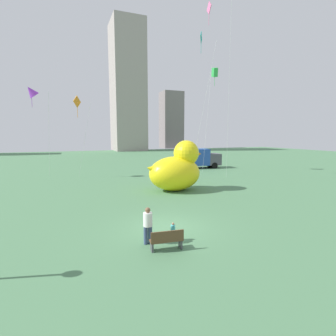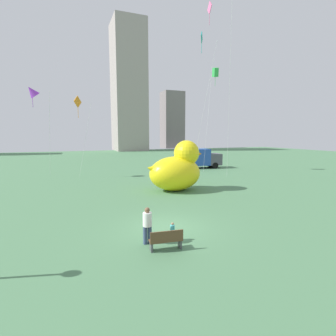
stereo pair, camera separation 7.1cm
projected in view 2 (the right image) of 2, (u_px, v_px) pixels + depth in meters
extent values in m
plane|color=#4C7B53|center=(166.00, 228.00, 13.68)|extent=(140.00, 140.00, 0.00)
cube|color=brown|center=(166.00, 240.00, 11.03)|extent=(1.48, 0.61, 0.06)
cube|color=brown|center=(167.00, 236.00, 10.81)|extent=(1.44, 0.22, 0.45)
cube|color=#47474C|center=(151.00, 247.00, 10.89)|extent=(0.12, 0.38, 0.39)
cube|color=#47474C|center=(180.00, 243.00, 11.23)|extent=(0.12, 0.38, 0.39)
cylinder|color=#38476B|center=(145.00, 235.00, 11.58)|extent=(0.19, 0.19, 0.83)
cylinder|color=#38476B|center=(150.00, 234.00, 11.66)|extent=(0.19, 0.19, 0.83)
cylinder|color=white|center=(147.00, 219.00, 11.52)|extent=(0.42, 0.42, 0.62)
sphere|color=brown|center=(147.00, 210.00, 11.47)|extent=(0.24, 0.24, 0.24)
cylinder|color=silver|center=(171.00, 236.00, 11.96)|extent=(0.10, 0.10, 0.43)
cylinder|color=silver|center=(174.00, 236.00, 12.00)|extent=(0.10, 0.10, 0.43)
cylinder|color=#4CBFC6|center=(172.00, 228.00, 11.93)|extent=(0.21, 0.21, 0.32)
sphere|color=#A87C5B|center=(173.00, 224.00, 11.90)|extent=(0.13, 0.13, 0.13)
ellipsoid|color=yellow|center=(175.00, 174.00, 22.62)|extent=(4.66, 3.45, 3.04)
sphere|color=yellow|center=(187.00, 153.00, 22.79)|extent=(2.27, 2.27, 2.27)
cone|color=orange|center=(197.00, 154.00, 23.18)|extent=(1.02, 1.02, 1.02)
cone|color=yellow|center=(153.00, 169.00, 21.81)|extent=(1.39, 1.22, 1.46)
cube|color=#264CA5|center=(193.00, 157.00, 37.60)|extent=(4.96, 2.94, 2.40)
cube|color=#4C4C56|center=(214.00, 159.00, 38.40)|extent=(2.13, 2.54, 1.68)
cylinder|color=black|center=(212.00, 165.00, 38.46)|extent=(1.23, 2.50, 0.90)
cylinder|color=black|center=(186.00, 165.00, 37.52)|extent=(1.23, 2.50, 0.90)
cube|color=#9E938C|center=(129.00, 88.00, 79.24)|extent=(9.47, 11.46, 38.82)
cube|color=gray|center=(172.00, 120.00, 94.31)|extent=(7.47, 6.64, 20.42)
cylinder|color=silver|center=(50.00, 136.00, 29.24)|extent=(0.60, 3.00, 9.64)
cone|color=purple|center=(32.00, 91.00, 27.80)|extent=(1.80, 1.51, 1.54)
cylinder|color=purple|center=(33.00, 100.00, 27.92)|extent=(0.04, 0.04, 1.60)
cylinder|color=silver|center=(85.00, 141.00, 29.05)|extent=(1.55, 1.34, 8.48)
cube|color=orange|center=(78.00, 102.00, 27.56)|extent=(0.85, 1.02, 1.27)
cylinder|color=orange|center=(78.00, 110.00, 27.68)|extent=(0.04, 0.04, 1.60)
cylinder|color=silver|center=(229.00, 96.00, 26.91)|extent=(2.58, 3.70, 17.92)
cube|color=pink|center=(210.00, 8.00, 26.26)|extent=(0.29, 1.26, 1.27)
cylinder|color=pink|center=(209.00, 17.00, 26.37)|extent=(0.04, 0.04, 1.60)
cylinder|color=silver|center=(207.00, 123.00, 34.48)|extent=(1.69, 1.13, 12.97)
cube|color=green|center=(215.00, 72.00, 33.08)|extent=(0.75, 0.89, 1.29)
cylinder|color=green|center=(215.00, 79.00, 33.20)|extent=(0.04, 0.04, 1.60)
cylinder|color=silver|center=(204.00, 110.00, 30.67)|extent=(2.14, 2.00, 15.66)
cube|color=teal|center=(202.00, 37.00, 28.32)|extent=(0.78, 1.08, 1.27)
cylinder|color=teal|center=(202.00, 46.00, 28.44)|extent=(0.04, 0.04, 1.60)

